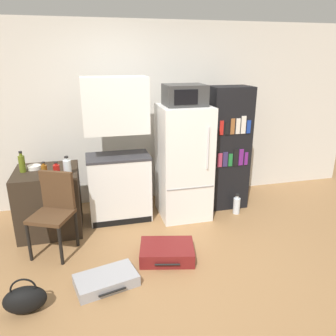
% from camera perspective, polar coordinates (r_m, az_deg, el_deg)
% --- Properties ---
extents(ground_plane, '(24.00, 24.00, 0.00)m').
position_cam_1_polar(ground_plane, '(3.51, 2.56, -17.63)').
color(ground_plane, olive).
extents(wall_back, '(6.40, 0.10, 2.56)m').
position_cam_1_polar(wall_back, '(4.87, -1.73, 9.37)').
color(wall_back, beige).
rests_on(wall_back, ground_plane).
extents(side_table, '(0.74, 0.70, 0.79)m').
position_cam_1_polar(side_table, '(4.32, -19.96, -5.34)').
color(side_table, '#2D2319').
rests_on(side_table, ground_plane).
extents(kitchen_hutch, '(0.81, 0.48, 1.86)m').
position_cam_1_polar(kitchen_hutch, '(4.25, -8.73, 2.03)').
color(kitchen_hutch, silver).
rests_on(kitchen_hutch, ground_plane).
extents(refrigerator, '(0.65, 0.68, 1.50)m').
position_cam_1_polar(refrigerator, '(4.36, 2.71, 1.01)').
color(refrigerator, white).
rests_on(refrigerator, ground_plane).
extents(microwave, '(0.50, 0.43, 0.26)m').
position_cam_1_polar(microwave, '(4.17, 2.90, 12.57)').
color(microwave, '#333333').
rests_on(microwave, refrigerator).
extents(bookshelf, '(0.55, 0.41, 1.71)m').
position_cam_1_polar(bookshelf, '(4.68, 10.31, 3.35)').
color(bookshelf, black).
rests_on(bookshelf, ground_plane).
extents(bottle_amber_beer, '(0.07, 0.07, 0.18)m').
position_cam_1_polar(bottle_amber_beer, '(3.95, -20.75, -0.41)').
color(bottle_amber_beer, brown).
rests_on(bottle_amber_beer, side_table).
extents(bottle_olive_oil, '(0.07, 0.07, 0.25)m').
position_cam_1_polar(bottle_olive_oil, '(4.20, -24.09, 0.74)').
color(bottle_olive_oil, '#566619').
rests_on(bottle_olive_oil, side_table).
extents(bottle_clear_short, '(0.09, 0.09, 0.22)m').
position_cam_1_polar(bottle_clear_short, '(3.93, -17.14, 0.19)').
color(bottle_clear_short, silver).
rests_on(bottle_clear_short, side_table).
extents(bottle_ketchup_red, '(0.08, 0.08, 0.17)m').
position_cam_1_polar(bottle_ketchup_red, '(3.93, -18.82, -0.31)').
color(bottle_ketchup_red, '#AD1914').
rests_on(bottle_ketchup_red, side_table).
extents(bowl, '(0.16, 0.16, 0.04)m').
position_cam_1_polar(bowl, '(4.28, -22.31, 0.12)').
color(bowl, silver).
rests_on(bowl, side_table).
extents(chair, '(0.53, 0.53, 0.90)m').
position_cam_1_polar(chair, '(3.81, -19.16, -6.25)').
color(chair, black).
rests_on(chair, ground_plane).
extents(suitcase_large_flat, '(0.66, 0.54, 0.15)m').
position_cam_1_polar(suitcase_large_flat, '(3.66, -0.18, -14.41)').
color(suitcase_large_flat, maroon).
rests_on(suitcase_large_flat, ground_plane).
extents(suitcase_small_flat, '(0.64, 0.46, 0.11)m').
position_cam_1_polar(suitcase_small_flat, '(3.37, -10.70, -18.66)').
color(suitcase_small_flat, '#99999E').
rests_on(suitcase_small_flat, ground_plane).
extents(handbag, '(0.36, 0.20, 0.33)m').
position_cam_1_polar(handbag, '(3.25, -23.64, -20.23)').
color(handbag, black).
rests_on(handbag, ground_plane).
extents(water_bottle_front, '(0.09, 0.09, 0.29)m').
position_cam_1_polar(water_bottle_front, '(4.68, 11.85, -6.36)').
color(water_bottle_front, silver).
rests_on(water_bottle_front, ground_plane).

